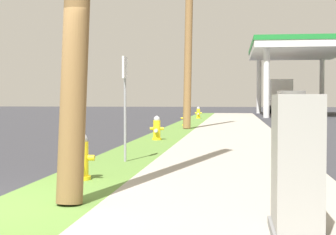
{
  "coord_description": "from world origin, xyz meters",
  "views": [
    {
      "loc": [
        3.03,
        -5.83,
        1.4
      ],
      "look_at": [
        0.74,
        12.53,
        0.73
      ],
      "focal_mm": 56.69,
      "sensor_mm": 36.0,
      "label": 1
    }
  ],
  "objects_px": {
    "fire_hydrant_third": "(185,119)",
    "car_red_by_near_pump": "(286,107)",
    "truck_white_at_far_bay": "(293,105)",
    "street_sign_post": "(125,87)",
    "truck_tan_on_apron": "(288,104)",
    "fire_hydrant_second": "(157,129)",
    "fire_hydrant_fourth": "(198,113)",
    "utility_cabinet": "(296,169)",
    "fire_hydrant_nearest": "(81,159)",
    "utility_pole_midground": "(189,17)",
    "truck_silver_at_forecourt": "(279,97)"
  },
  "relations": [
    {
      "from": "utility_cabinet",
      "to": "utility_pole_midground",
      "type": "bearing_deg",
      "value": 98.15
    },
    {
      "from": "fire_hydrant_fourth",
      "to": "utility_pole_midground",
      "type": "distance_m",
      "value": 12.02
    },
    {
      "from": "fire_hydrant_fourth",
      "to": "truck_silver_at_forecourt",
      "type": "xyz_separation_m",
      "value": [
        6.47,
        17.33,
        1.04
      ]
    },
    {
      "from": "fire_hydrant_fourth",
      "to": "utility_cabinet",
      "type": "xyz_separation_m",
      "value": [
        2.82,
        -28.56,
        0.29
      ]
    },
    {
      "from": "fire_hydrant_second",
      "to": "utility_pole_midground",
      "type": "relative_size",
      "value": 0.08
    },
    {
      "from": "fire_hydrant_nearest",
      "to": "truck_silver_at_forecourt",
      "type": "bearing_deg",
      "value": 81.24
    },
    {
      "from": "car_red_by_near_pump",
      "to": "truck_white_at_far_bay",
      "type": "height_order",
      "value": "truck_white_at_far_bay"
    },
    {
      "from": "fire_hydrant_fourth",
      "to": "truck_white_at_far_bay",
      "type": "relative_size",
      "value": 0.14
    },
    {
      "from": "utility_pole_midground",
      "to": "truck_white_at_far_bay",
      "type": "bearing_deg",
      "value": 70.94
    },
    {
      "from": "fire_hydrant_third",
      "to": "utility_pole_midground",
      "type": "bearing_deg",
      "value": -81.15
    },
    {
      "from": "utility_cabinet",
      "to": "car_red_by_near_pump",
      "type": "bearing_deg",
      "value": 84.66
    },
    {
      "from": "fire_hydrant_third",
      "to": "utility_pole_midground",
      "type": "xyz_separation_m",
      "value": [
        0.35,
        -2.25,
        4.39
      ]
    },
    {
      "from": "car_red_by_near_pump",
      "to": "utility_cabinet",
      "type": "bearing_deg",
      "value": -95.34
    },
    {
      "from": "fire_hydrant_nearest",
      "to": "car_red_by_near_pump",
      "type": "height_order",
      "value": "car_red_by_near_pump"
    },
    {
      "from": "fire_hydrant_fourth",
      "to": "truck_silver_at_forecourt",
      "type": "height_order",
      "value": "truck_silver_at_forecourt"
    },
    {
      "from": "fire_hydrant_fourth",
      "to": "utility_cabinet",
      "type": "height_order",
      "value": "utility_cabinet"
    },
    {
      "from": "utility_pole_midground",
      "to": "truck_tan_on_apron",
      "type": "xyz_separation_m",
      "value": [
        6.57,
        24.85,
        -3.92
      ]
    },
    {
      "from": "fire_hydrant_third",
      "to": "truck_white_at_far_bay",
      "type": "distance_m",
      "value": 17.34
    },
    {
      "from": "truck_silver_at_forecourt",
      "to": "truck_tan_on_apron",
      "type": "bearing_deg",
      "value": -83.21
    },
    {
      "from": "fire_hydrant_nearest",
      "to": "utility_cabinet",
      "type": "distance_m",
      "value": 4.23
    },
    {
      "from": "fire_hydrant_second",
      "to": "truck_white_at_far_bay",
      "type": "xyz_separation_m",
      "value": [
        6.75,
        24.61,
        0.47
      ]
    },
    {
      "from": "street_sign_post",
      "to": "truck_silver_at_forecourt",
      "type": "xyz_separation_m",
      "value": [
        6.42,
        40.43,
        -0.15
      ]
    },
    {
      "from": "fire_hydrant_third",
      "to": "car_red_by_near_pump",
      "type": "bearing_deg",
      "value": 71.5
    },
    {
      "from": "fire_hydrant_nearest",
      "to": "fire_hydrant_second",
      "type": "xyz_separation_m",
      "value": [
        0.03,
        8.01,
        0.0
      ]
    },
    {
      "from": "car_red_by_near_pump",
      "to": "truck_tan_on_apron",
      "type": "relative_size",
      "value": 0.84
    },
    {
      "from": "fire_hydrant_fourth",
      "to": "fire_hydrant_second",
      "type": "bearing_deg",
      "value": -90.34
    },
    {
      "from": "fire_hydrant_fourth",
      "to": "street_sign_post",
      "type": "height_order",
      "value": "street_sign_post"
    },
    {
      "from": "street_sign_post",
      "to": "car_red_by_near_pump",
      "type": "relative_size",
      "value": 0.46
    },
    {
      "from": "truck_tan_on_apron",
      "to": "fire_hydrant_third",
      "type": "bearing_deg",
      "value": -107.03
    },
    {
      "from": "fire_hydrant_second",
      "to": "street_sign_post",
      "type": "bearing_deg",
      "value": -88.32
    },
    {
      "from": "truck_white_at_far_bay",
      "to": "car_red_by_near_pump",
      "type": "bearing_deg",
      "value": 93.06
    },
    {
      "from": "car_red_by_near_pump",
      "to": "truck_white_at_far_bay",
      "type": "bearing_deg",
      "value": -86.94
    },
    {
      "from": "utility_pole_midground",
      "to": "fire_hydrant_second",
      "type": "bearing_deg",
      "value": -93.99
    },
    {
      "from": "fire_hydrant_nearest",
      "to": "utility_pole_midground",
      "type": "relative_size",
      "value": 0.08
    },
    {
      "from": "utility_cabinet",
      "to": "fire_hydrant_fourth",
      "type": "bearing_deg",
      "value": 95.65
    },
    {
      "from": "utility_cabinet",
      "to": "car_red_by_near_pump",
      "type": "distance_m",
      "value": 39.17
    },
    {
      "from": "fire_hydrant_nearest",
      "to": "car_red_by_near_pump",
      "type": "distance_m",
      "value": 36.59
    },
    {
      "from": "fire_hydrant_second",
      "to": "utility_pole_midground",
      "type": "height_order",
      "value": "utility_pole_midground"
    },
    {
      "from": "truck_white_at_far_bay",
      "to": "street_sign_post",
      "type": "bearing_deg",
      "value": -102.32
    },
    {
      "from": "fire_hydrant_second",
      "to": "truck_tan_on_apron",
      "type": "bearing_deg",
      "value": 77.33
    },
    {
      "from": "truck_tan_on_apron",
      "to": "fire_hydrant_nearest",
      "type": "bearing_deg",
      "value": -100.18
    },
    {
      "from": "truck_silver_at_forecourt",
      "to": "truck_white_at_far_bay",
      "type": "distance_m",
      "value": 10.28
    },
    {
      "from": "fire_hydrant_second",
      "to": "utility_cabinet",
      "type": "xyz_separation_m",
      "value": [
        2.93,
        -11.02,
        0.29
      ]
    },
    {
      "from": "street_sign_post",
      "to": "truck_tan_on_apron",
      "type": "height_order",
      "value": "street_sign_post"
    },
    {
      "from": "fire_hydrant_second",
      "to": "car_red_by_near_pump",
      "type": "bearing_deg",
      "value": 76.78
    },
    {
      "from": "fire_hydrant_fourth",
      "to": "utility_pole_midground",
      "type": "relative_size",
      "value": 0.08
    },
    {
      "from": "utility_cabinet",
      "to": "truck_tan_on_apron",
      "type": "relative_size",
      "value": 0.24
    },
    {
      "from": "utility_cabinet",
      "to": "truck_tan_on_apron",
      "type": "distance_m",
      "value": 42.43
    },
    {
      "from": "fire_hydrant_third",
      "to": "utility_cabinet",
      "type": "height_order",
      "value": "utility_cabinet"
    },
    {
      "from": "fire_hydrant_nearest",
      "to": "street_sign_post",
      "type": "xyz_separation_m",
      "value": [
        0.19,
        2.45,
        1.19
      ]
    }
  ]
}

